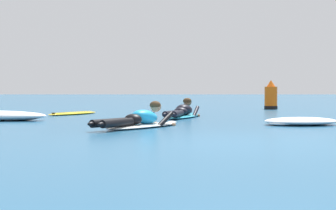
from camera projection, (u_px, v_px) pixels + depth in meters
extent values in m
plane|color=#235B84|center=(201.00, 113.00, 18.08)|extent=(120.00, 120.00, 0.00)
ellipsoid|color=white|center=(143.00, 126.00, 11.14)|extent=(1.59, 2.24, 0.07)
ellipsoid|color=white|center=(172.00, 122.00, 12.08)|extent=(0.27, 0.27, 0.06)
ellipsoid|color=#1E9EDB|center=(145.00, 117.00, 11.18)|extent=(0.69, 0.79, 0.35)
ellipsoid|color=black|center=(133.00, 119.00, 10.83)|extent=(0.43, 0.41, 0.20)
cylinder|color=black|center=(110.00, 123.00, 10.34)|extent=(0.63, 0.86, 0.14)
ellipsoid|color=black|center=(92.00, 124.00, 9.95)|extent=(0.20, 0.24, 0.08)
cylinder|color=black|center=(117.00, 123.00, 10.26)|extent=(0.54, 0.90, 0.14)
ellipsoid|color=black|center=(102.00, 124.00, 9.84)|extent=(0.20, 0.24, 0.08)
cylinder|color=black|center=(146.00, 120.00, 11.62)|extent=(0.36, 0.55, 0.33)
sphere|color=tan|center=(156.00, 124.00, 11.95)|extent=(0.09, 0.09, 0.09)
cylinder|color=black|center=(164.00, 120.00, 11.38)|extent=(0.36, 0.55, 0.33)
sphere|color=tan|center=(174.00, 125.00, 11.69)|extent=(0.09, 0.09, 0.09)
sphere|color=tan|center=(156.00, 107.00, 11.52)|extent=(0.21, 0.21, 0.21)
ellipsoid|color=#47331E|center=(155.00, 105.00, 11.50)|extent=(0.29, 0.28, 0.16)
ellipsoid|color=#2DB2D1|center=(184.00, 116.00, 15.00)|extent=(1.13, 2.43, 0.07)
ellipsoid|color=#2DB2D1|center=(194.00, 114.00, 16.10)|extent=(0.24, 0.24, 0.06)
ellipsoid|color=black|center=(184.00, 110.00, 15.05)|extent=(0.54, 0.70, 0.34)
ellipsoid|color=black|center=(181.00, 111.00, 14.70)|extent=(0.40, 0.36, 0.20)
cylinder|color=black|center=(171.00, 113.00, 14.13)|extent=(0.43, 0.92, 0.14)
ellipsoid|color=black|center=(165.00, 114.00, 13.69)|extent=(0.15, 0.24, 0.08)
cylinder|color=black|center=(178.00, 114.00, 14.09)|extent=(0.32, 0.94, 0.14)
ellipsoid|color=black|center=(174.00, 114.00, 13.63)|extent=(0.15, 0.24, 0.08)
cylinder|color=black|center=(179.00, 112.00, 15.44)|extent=(0.24, 0.58, 0.33)
sphere|color=#8C6647|center=(182.00, 115.00, 15.81)|extent=(0.09, 0.09, 0.09)
cylinder|color=black|center=(195.00, 112.00, 15.30)|extent=(0.24, 0.58, 0.33)
sphere|color=#8C6647|center=(198.00, 116.00, 15.65)|extent=(0.09, 0.09, 0.09)
sphere|color=#8C6647|center=(187.00, 102.00, 15.40)|extent=(0.21, 0.21, 0.21)
ellipsoid|color=#47331E|center=(187.00, 101.00, 15.38)|extent=(0.26, 0.25, 0.16)
ellipsoid|color=yellow|center=(73.00, 113.00, 16.80)|extent=(1.43, 2.16, 0.07)
cube|color=yellow|center=(73.00, 112.00, 16.80)|extent=(0.84, 1.65, 0.01)
cone|color=black|center=(53.00, 116.00, 16.01)|extent=(0.13, 0.13, 0.16)
ellipsoid|color=white|center=(20.00, 117.00, 13.64)|extent=(1.03, 0.72, 0.16)
ellipsoid|color=white|center=(301.00, 121.00, 11.93)|extent=(1.64, 1.32, 0.16)
ellipsoid|color=white|center=(315.00, 122.00, 12.15)|extent=(0.64, 0.65, 0.11)
ellipsoid|color=white|center=(282.00, 123.00, 11.75)|extent=(0.66, 0.67, 0.09)
cylinder|color=#EA5B0F|center=(271.00, 98.00, 21.13)|extent=(0.45, 0.45, 0.80)
cone|color=#EA5B0F|center=(271.00, 83.00, 21.11)|extent=(0.31, 0.31, 0.24)
cylinder|color=black|center=(271.00, 108.00, 21.13)|extent=(0.47, 0.47, 0.12)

